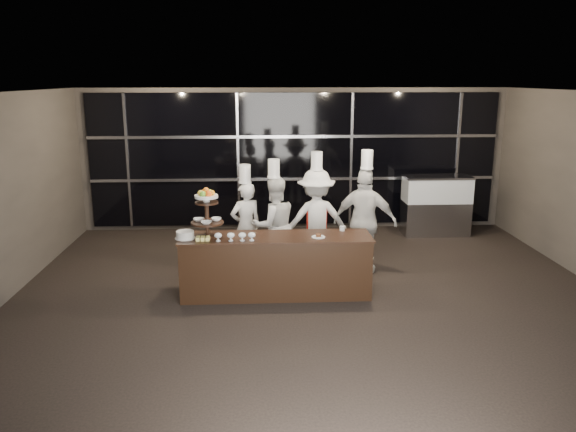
{
  "coord_description": "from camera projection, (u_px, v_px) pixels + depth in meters",
  "views": [
    {
      "loc": [
        -0.78,
        -6.88,
        3.2
      ],
      "look_at": [
        -0.33,
        1.41,
        1.15
      ],
      "focal_mm": 35.0,
      "sensor_mm": 36.0,
      "label": 1
    }
  ],
  "objects": [
    {
      "name": "pastry_squares",
      "position": [
        203.0,
        238.0,
        8.08
      ],
      "size": [
        0.2,
        0.13,
        0.05
      ],
      "color": "#F2E676",
      "rests_on": "buffet_counter"
    },
    {
      "name": "buffet_counter",
      "position": [
        276.0,
        265.0,
        8.41
      ],
      "size": [
        2.84,
        0.74,
        0.92
      ],
      "color": "black",
      "rests_on": "ground"
    },
    {
      "name": "compotes",
      "position": [
        236.0,
        235.0,
        8.04
      ],
      "size": [
        0.59,
        0.11,
        0.12
      ],
      "color": "silver",
      "rests_on": "buffet_counter"
    },
    {
      "name": "display_case",
      "position": [
        436.0,
        202.0,
        11.63
      ],
      "size": [
        1.37,
        0.6,
        1.24
      ],
      "color": "#A5A5AA",
      "rests_on": "ground"
    },
    {
      "name": "small_plate",
      "position": [
        318.0,
        236.0,
        8.24
      ],
      "size": [
        0.2,
        0.2,
        0.05
      ],
      "color": "white",
      "rests_on": "buffet_counter"
    },
    {
      "name": "layer_cake",
      "position": [
        185.0,
        235.0,
        8.17
      ],
      "size": [
        0.3,
        0.3,
        0.11
      ],
      "color": "white",
      "rests_on": "buffet_counter"
    },
    {
      "name": "room",
      "position": [
        320.0,
        215.0,
        7.12
      ],
      "size": [
        10.0,
        10.0,
        10.0
      ],
      "color": "black",
      "rests_on": "ground"
    },
    {
      "name": "chef_cup",
      "position": [
        342.0,
        228.0,
        8.59
      ],
      "size": [
        0.08,
        0.08,
        0.07
      ],
      "primitive_type": "cylinder",
      "color": "white",
      "rests_on": "buffet_counter"
    },
    {
      "name": "chef_c",
      "position": [
        316.0,
        219.0,
        9.49
      ],
      "size": [
        1.16,
        0.74,
        2.02
      ],
      "color": "silver",
      "rests_on": "ground"
    },
    {
      "name": "window_wall",
      "position": [
        295.0,
        160.0,
        11.9
      ],
      "size": [
        8.6,
        0.1,
        2.8
      ],
      "color": "black",
      "rests_on": "ground"
    },
    {
      "name": "chef_d",
      "position": [
        365.0,
        221.0,
        9.24
      ],
      "size": [
        1.13,
        0.74,
        2.08
      ],
      "color": "silver",
      "rests_on": "ground"
    },
    {
      "name": "display_stand",
      "position": [
        207.0,
        209.0,
        8.15
      ],
      "size": [
        0.48,
        0.48,
        0.74
      ],
      "color": "black",
      "rests_on": "buffet_counter"
    },
    {
      "name": "chef_a",
      "position": [
        246.0,
        225.0,
        9.45
      ],
      "size": [
        0.65,
        0.57,
        1.81
      ],
      "color": "silver",
      "rests_on": "ground"
    },
    {
      "name": "chef_b",
      "position": [
        274.0,
        225.0,
        9.31
      ],
      "size": [
        0.94,
        0.82,
        1.92
      ],
      "color": "silver",
      "rests_on": "ground"
    }
  ]
}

